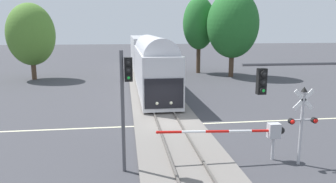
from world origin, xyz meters
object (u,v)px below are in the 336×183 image
traffic_signal_near_right (331,88)px  pine_left_background (31,35)px  commuter_train (146,56)px  oak_far_right (233,24)px  crossing_signal_mast (302,118)px  elm_centre_background (199,24)px  traffic_signal_median (126,92)px  crossing_gate_near (259,132)px

traffic_signal_near_right → pine_left_background: (-19.15, 29.49, 1.59)m
commuter_train → oak_far_right: 11.69m
commuter_train → crossing_signal_mast: 27.16m
traffic_signal_near_right → commuter_train: bearing=100.8°
pine_left_background → oak_far_right: 24.84m
commuter_train → oak_far_right: (11.03, 0.37, 3.88)m
commuter_train → elm_centre_background: elm_centre_background is taller
traffic_signal_median → traffic_signal_near_right: size_ratio=0.92×
commuter_train → crossing_signal_mast: (5.16, -26.66, -0.55)m
commuter_train → oak_far_right: size_ratio=3.51×
traffic_signal_median → oak_far_right: 30.14m
traffic_signal_median → oak_far_right: (13.71, 26.65, 3.11)m
pine_left_background → crossing_gate_near: bearing=-57.7°
pine_left_background → traffic_signal_median: bearing=-68.2°
traffic_signal_median → elm_centre_background: bearing=71.5°
traffic_signal_median → oak_far_right: oak_far_right is taller
crossing_signal_mast → commuter_train: bearing=101.0°
crossing_signal_mast → traffic_signal_median: 7.97m
crossing_gate_near → elm_centre_background: (4.12, 30.46, 5.42)m
commuter_train → oak_far_right: bearing=1.9°
commuter_train → elm_centre_background: 9.73m
crossing_gate_near → traffic_signal_near_right: size_ratio=1.06×
crossing_signal_mast → traffic_signal_median: (-7.85, 0.38, 1.32)m
crossing_gate_near → oak_far_right: size_ratio=0.56×
crossing_gate_near → oak_far_right: bearing=74.0°
commuter_train → crossing_gate_near: (3.49, -25.94, -1.38)m
crossing_signal_mast → traffic_signal_near_right: size_ratio=0.63×
crossing_gate_near → traffic_signal_median: traffic_signal_median is taller
traffic_signal_median → elm_centre_background: 32.64m
traffic_signal_near_right → pine_left_background: 35.20m
crossing_signal_mast → oak_far_right: 28.01m
traffic_signal_median → traffic_signal_near_right: (8.08, -1.84, 0.31)m
crossing_gate_near → crossing_signal_mast: bearing=-23.3°
crossing_gate_near → traffic_signal_near_right: 3.80m
traffic_signal_near_right → pine_left_background: pine_left_background is taller
traffic_signal_near_right → elm_centre_background: (2.23, 32.64, 2.96)m
crossing_signal_mast → elm_centre_background: (2.46, 31.18, 4.59)m
crossing_gate_near → pine_left_background: size_ratio=0.67×
traffic_signal_median → pine_left_background: bearing=111.8°
elm_centre_background → oak_far_right: 5.37m
crossing_signal_mast → pine_left_background: bearing=124.0°
oak_far_right → commuter_train: bearing=-178.1°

